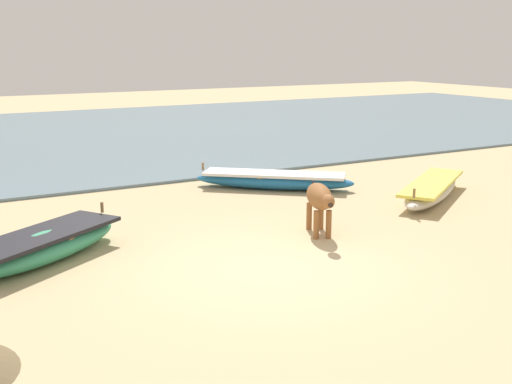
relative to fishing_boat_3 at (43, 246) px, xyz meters
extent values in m
plane|color=tan|center=(3.20, -2.18, -0.28)|extent=(80.00, 80.00, 0.00)
cube|color=slate|center=(3.20, 14.77, -0.24)|extent=(60.00, 20.00, 0.08)
ellipsoid|color=#338C66|center=(0.00, 0.00, -0.02)|extent=(3.37, 2.68, 0.50)
cube|color=black|center=(0.00, 0.00, 0.19)|extent=(3.02, 2.45, 0.07)
cube|color=olive|center=(0.21, 0.14, 0.12)|extent=(0.58, 0.80, 0.04)
cylinder|color=olive|center=(1.29, 0.84, 0.33)|extent=(0.06, 0.06, 0.20)
ellipsoid|color=#1E669E|center=(6.35, 2.89, -0.06)|extent=(3.70, 3.29, 0.42)
cube|color=white|center=(6.35, 2.89, 0.11)|extent=(3.31, 2.96, 0.07)
cube|color=olive|center=(6.11, 3.09, 0.05)|extent=(0.56, 0.64, 0.04)
cylinder|color=olive|center=(4.90, 4.10, 0.25)|extent=(0.06, 0.06, 0.20)
ellipsoid|color=beige|center=(9.14, 0.12, -0.07)|extent=(3.83, 2.94, 0.42)
cube|color=#EAD84C|center=(9.14, 0.12, 0.11)|extent=(3.41, 2.66, 0.07)
cube|color=olive|center=(8.88, -0.04, 0.05)|extent=(0.50, 0.67, 0.04)
cylinder|color=olive|center=(7.59, -0.90, 0.24)|extent=(0.06, 0.06, 0.20)
ellipsoid|color=brown|center=(5.06, -0.98, 0.49)|extent=(0.82, 1.19, 0.48)
ellipsoid|color=brown|center=(4.78, -1.67, 0.57)|extent=(0.34, 0.42, 0.26)
sphere|color=#2D2119|center=(4.72, -1.82, 0.54)|extent=(0.13, 0.13, 0.10)
cylinder|color=brown|center=(5.05, -1.33, 0.00)|extent=(0.11, 0.11, 0.55)
cylinder|color=brown|center=(4.82, -1.24, 0.00)|extent=(0.11, 0.11, 0.55)
cylinder|color=brown|center=(5.29, -0.73, 0.00)|extent=(0.11, 0.11, 0.55)
cylinder|color=brown|center=(5.06, -0.64, 0.00)|extent=(0.11, 0.11, 0.55)
cylinder|color=#2D2119|center=(5.27, -0.44, 0.43)|extent=(0.04, 0.04, 0.45)
camera|label=1|loc=(-1.91, -10.91, 3.38)|focal=44.85mm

